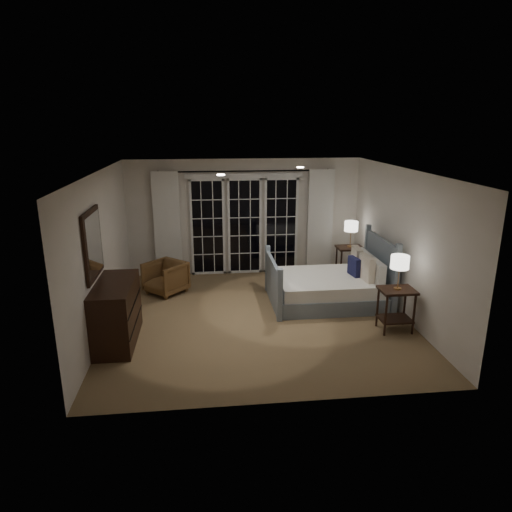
{
  "coord_description": "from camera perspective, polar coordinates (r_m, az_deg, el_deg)",
  "views": [
    {
      "loc": [
        -0.85,
        -7.19,
        3.24
      ],
      "look_at": [
        -0.01,
        0.19,
        1.05
      ],
      "focal_mm": 32.0,
      "sensor_mm": 36.0,
      "label": 1
    }
  ],
  "objects": [
    {
      "name": "bed",
      "position": [
        8.59,
        9.27,
        -3.73
      ],
      "size": [
        2.07,
        1.47,
        1.2
      ],
      "color": "slate",
      "rests_on": "floor"
    },
    {
      "name": "wall_right",
      "position": [
        8.18,
        17.93,
        1.53
      ],
      "size": [
        0.02,
        5.0,
        2.5
      ],
      "primitive_type": "cube",
      "color": "silver",
      "rests_on": "floor"
    },
    {
      "name": "curtain_left",
      "position": [
        9.82,
        -11.04,
        3.85
      ],
      "size": [
        0.55,
        0.1,
        2.25
      ],
      "primitive_type": "cube",
      "color": "silver",
      "rests_on": "curtain_rod"
    },
    {
      "name": "wall_left",
      "position": [
        7.64,
        -18.73,
        0.44
      ],
      "size": [
        0.02,
        5.0,
        2.5
      ],
      "primitive_type": "cube",
      "color": "silver",
      "rests_on": "floor"
    },
    {
      "name": "wall_front",
      "position": [
        5.16,
        3.52,
        -6.29
      ],
      "size": [
        5.0,
        0.02,
        2.5
      ],
      "primitive_type": "cube",
      "color": "silver",
      "rests_on": "floor"
    },
    {
      "name": "dresser",
      "position": [
        7.24,
        -17.07,
        -6.8
      ],
      "size": [
        0.57,
        1.34,
        0.95
      ],
      "color": "black",
      "rests_on": "floor"
    },
    {
      "name": "nightstand_left",
      "position": [
        7.63,
        17.11,
        -5.64
      ],
      "size": [
        0.55,
        0.44,
        0.71
      ],
      "color": "black",
      "rests_on": "floor"
    },
    {
      "name": "armchair",
      "position": [
        9.09,
        -11.24,
        -2.65
      ],
      "size": [
        0.97,
        0.97,
        0.63
      ],
      "primitive_type": "imported",
      "rotation": [
        0.0,
        0.0,
        -0.75
      ],
      "color": "brown",
      "rests_on": "floor"
    },
    {
      "name": "downlight_a",
      "position": [
        7.99,
        5.55,
        10.98
      ],
      "size": [
        0.12,
        0.12,
        0.01
      ],
      "primitive_type": "cylinder",
      "color": "white",
      "rests_on": "ceiling"
    },
    {
      "name": "wall_back",
      "position": [
        9.93,
        -1.45,
        4.87
      ],
      "size": [
        5.0,
        0.02,
        2.5
      ],
      "primitive_type": "cube",
      "color": "silver",
      "rests_on": "floor"
    },
    {
      "name": "curtain_right",
      "position": [
        10.11,
        8.0,
        4.34
      ],
      "size": [
        0.55,
        0.1,
        2.25
      ],
      "primitive_type": "cube",
      "color": "silver",
      "rests_on": "curtain_rod"
    },
    {
      "name": "lamp_left",
      "position": [
        7.41,
        17.55,
        -0.79
      ],
      "size": [
        0.28,
        0.28,
        0.55
      ],
      "color": "tan",
      "rests_on": "nightstand_left"
    },
    {
      "name": "nightstand_right",
      "position": [
        9.89,
        11.59,
        -0.19
      ],
      "size": [
        0.54,
        0.43,
        0.7
      ],
      "color": "black",
      "rests_on": "floor"
    },
    {
      "name": "french_doors",
      "position": [
        9.92,
        -1.43,
        3.92
      ],
      "size": [
        2.5,
        0.04,
        2.2
      ],
      "color": "black",
      "rests_on": "wall_back"
    },
    {
      "name": "ceiling",
      "position": [
        7.27,
        0.26,
        10.59
      ],
      "size": [
        5.0,
        5.0,
        0.0
      ],
      "primitive_type": "plane",
      "rotation": [
        3.14,
        0.0,
        0.0
      ],
      "color": "silver",
      "rests_on": "wall_back"
    },
    {
      "name": "mirror",
      "position": [
        6.96,
        -19.72,
        1.38
      ],
      "size": [
        0.05,
        0.85,
        1.0
      ],
      "color": "black",
      "rests_on": "wall_left"
    },
    {
      "name": "curtain_rod",
      "position": [
        9.67,
        -1.44,
        10.56
      ],
      "size": [
        3.5,
        0.03,
        0.03
      ],
      "primitive_type": "cylinder",
      "rotation": [
        0.0,
        1.57,
        0.0
      ],
      "color": "black",
      "rests_on": "wall_back"
    },
    {
      "name": "floor",
      "position": [
        7.93,
        0.23,
        -7.68
      ],
      "size": [
        5.0,
        5.0,
        0.0
      ],
      "primitive_type": "plane",
      "color": "olive",
      "rests_on": "ground"
    },
    {
      "name": "lamp_right",
      "position": [
        9.72,
        11.82,
        3.61
      ],
      "size": [
        0.28,
        0.28,
        0.55
      ],
      "color": "tan",
      "rests_on": "nightstand_right"
    },
    {
      "name": "downlight_b",
      "position": [
        6.83,
        -4.42,
        10.08
      ],
      "size": [
        0.12,
        0.12,
        0.01
      ],
      "primitive_type": "cylinder",
      "color": "white",
      "rests_on": "ceiling"
    }
  ]
}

